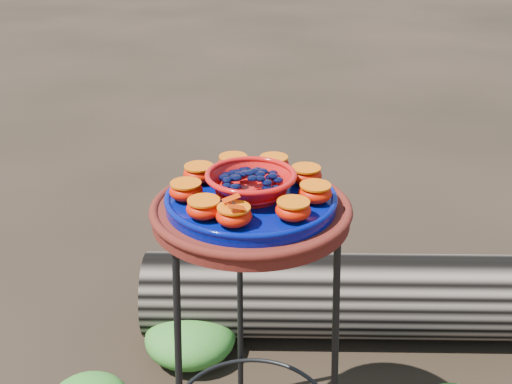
{
  "coord_description": "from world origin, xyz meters",
  "views": [
    {
      "loc": [
        -0.18,
        -1.23,
        1.35
      ],
      "look_at": [
        0.01,
        0.0,
        0.77
      ],
      "focal_mm": 45.0,
      "sensor_mm": 36.0,
      "label": 1
    }
  ],
  "objects": [
    {
      "name": "cobalt_plate",
      "position": [
        0.0,
        0.0,
        0.75
      ],
      "size": [
        0.37,
        0.37,
        0.02
      ],
      "primitive_type": "cylinder",
      "color": "#060849",
      "rests_on": "terracotta_saucer"
    },
    {
      "name": "orange_half_0",
      "position": [
        -0.05,
        -0.13,
        0.78
      ],
      "size": [
        0.07,
        0.07,
        0.04
      ],
      "primitive_type": "ellipsoid",
      "color": "#D70101",
      "rests_on": "cobalt_plate"
    },
    {
      "name": "glass_gems",
      "position": [
        0.0,
        0.0,
        0.82
      ],
      "size": [
        0.14,
        0.14,
        0.02
      ],
      "primitive_type": null,
      "color": "black",
      "rests_on": "red_bowl"
    },
    {
      "name": "foliage_back",
      "position": [
        -0.13,
        0.44,
        0.07
      ],
      "size": [
        0.29,
        0.29,
        0.15
      ],
      "primitive_type": "ellipsoid",
      "color": "#2A702E",
      "rests_on": "ground"
    },
    {
      "name": "orange_half_4",
      "position": [
        0.07,
        0.12,
        0.78
      ],
      "size": [
        0.07,
        0.07,
        0.04
      ],
      "primitive_type": "ellipsoid",
      "color": "#D70101",
      "rests_on": "cobalt_plate"
    },
    {
      "name": "orange_half_1",
      "position": [
        0.07,
        -0.12,
        0.78
      ],
      "size": [
        0.07,
        0.07,
        0.04
      ],
      "primitive_type": "ellipsoid",
      "color": "#D70101",
      "rests_on": "cobalt_plate"
    },
    {
      "name": "terracotta_saucer",
      "position": [
        0.0,
        0.0,
        0.72
      ],
      "size": [
        0.43,
        0.43,
        0.03
      ],
      "primitive_type": "cylinder",
      "color": "#461910",
      "rests_on": "plant_stand"
    },
    {
      "name": "orange_half_5",
      "position": [
        -0.02,
        0.14,
        0.78
      ],
      "size": [
        0.07,
        0.07,
        0.04
      ],
      "primitive_type": "ellipsoid",
      "color": "#D70101",
      "rests_on": "cobalt_plate"
    },
    {
      "name": "orange_half_8",
      "position": [
        -0.11,
        -0.09,
        0.78
      ],
      "size": [
        0.07,
        0.07,
        0.04
      ],
      "primitive_type": "ellipsoid",
      "color": "#D70101",
      "rests_on": "cobalt_plate"
    },
    {
      "name": "driftwood_log",
      "position": [
        0.47,
        0.46,
        0.14
      ],
      "size": [
        1.55,
        0.65,
        0.28
      ],
      "primitive_type": null,
      "rotation": [
        0.0,
        0.0,
        -0.17
      ],
      "color": "black",
      "rests_on": "ground"
    },
    {
      "name": "orange_half_7",
      "position": [
        -0.14,
        0.0,
        0.78
      ],
      "size": [
        0.07,
        0.07,
        0.04
      ],
      "primitive_type": "ellipsoid",
      "color": "#D70101",
      "rests_on": "cobalt_plate"
    },
    {
      "name": "orange_half_3",
      "position": [
        0.13,
        0.04,
        0.78
      ],
      "size": [
        0.07,
        0.07,
        0.04
      ],
      "primitive_type": "ellipsoid",
      "color": "#D70101",
      "rests_on": "cobalt_plate"
    },
    {
      "name": "orange_half_2",
      "position": [
        0.13,
        -0.05,
        0.78
      ],
      "size": [
        0.07,
        0.07,
        0.04
      ],
      "primitive_type": "ellipsoid",
      "color": "#D70101",
      "rests_on": "cobalt_plate"
    },
    {
      "name": "orange_half_6",
      "position": [
        -0.1,
        0.09,
        0.78
      ],
      "size": [
        0.07,
        0.07,
        0.04
      ],
      "primitive_type": "ellipsoid",
      "color": "#D70101",
      "rests_on": "cobalt_plate"
    },
    {
      "name": "red_bowl",
      "position": [
        0.0,
        0.0,
        0.79
      ],
      "size": [
        0.18,
        0.18,
        0.05
      ],
      "primitive_type": null,
      "color": "red",
      "rests_on": "cobalt_plate"
    },
    {
      "name": "butterfly",
      "position": [
        -0.05,
        -0.13,
        0.81
      ],
      "size": [
        0.08,
        0.06,
        0.01
      ],
      "primitive_type": null,
      "rotation": [
        0.0,
        0.0,
        0.12
      ],
      "color": "#BB2800",
      "rests_on": "orange_half_0"
    },
    {
      "name": "plant_stand",
      "position": [
        0.0,
        0.0,
        0.35
      ],
      "size": [
        0.44,
        0.44,
        0.7
      ],
      "primitive_type": null,
      "color": "black",
      "rests_on": "ground"
    }
  ]
}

